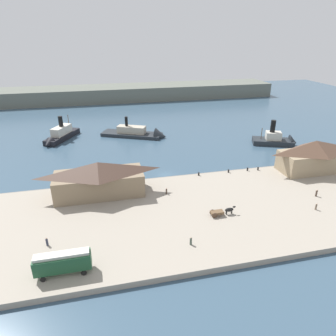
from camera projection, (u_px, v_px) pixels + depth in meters
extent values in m
plane|color=#385166|center=(165.00, 175.00, 87.40)|extent=(320.00, 320.00, 0.00)
cube|color=#9E9384|center=(187.00, 214.00, 67.58)|extent=(110.00, 36.00, 1.20)
cube|color=gray|center=(168.00, 179.00, 83.99)|extent=(110.00, 0.80, 1.00)
cube|color=#847056|center=(99.00, 184.00, 73.54)|extent=(20.88, 8.53, 5.54)
pyramid|color=#473328|center=(98.00, 168.00, 71.84)|extent=(21.30, 8.96, 2.85)
cube|color=#998466|center=(313.00, 161.00, 86.27)|extent=(18.44, 8.25, 5.65)
pyramid|color=brown|center=(316.00, 146.00, 84.46)|extent=(18.81, 8.67, 3.25)
cube|color=#1E4C2D|center=(63.00, 263.00, 49.19)|extent=(8.96, 2.37, 2.64)
cube|color=beige|center=(61.00, 255.00, 48.55)|extent=(8.60, 1.66, 0.50)
cylinder|color=black|center=(84.00, 263.00, 51.62)|extent=(0.90, 0.18, 0.90)
cylinder|color=black|center=(84.00, 273.00, 49.51)|extent=(0.90, 0.18, 0.90)
cylinder|color=black|center=(45.00, 269.00, 50.31)|extent=(0.90, 0.18, 0.90)
cylinder|color=black|center=(43.00, 280.00, 48.20)|extent=(0.90, 0.18, 0.90)
cube|color=brown|center=(217.00, 212.00, 65.46)|extent=(2.74, 1.42, 0.50)
cylinder|color=#4C3828|center=(212.00, 212.00, 66.02)|extent=(1.20, 0.10, 1.20)
cylinder|color=#4C3828|center=(215.00, 216.00, 64.76)|extent=(1.20, 0.10, 1.20)
ellipsoid|color=black|center=(229.00, 210.00, 65.93)|extent=(2.00, 0.70, 0.90)
ellipsoid|color=black|center=(234.00, 207.00, 65.94)|extent=(0.70, 0.32, 0.44)
cylinder|color=black|center=(231.00, 211.00, 66.48)|extent=(0.16, 0.16, 1.00)
cylinder|color=black|center=(232.00, 212.00, 66.13)|extent=(0.16, 0.16, 1.00)
cylinder|color=black|center=(226.00, 212.00, 66.23)|extent=(0.16, 0.16, 1.00)
cylinder|color=black|center=(227.00, 213.00, 65.88)|extent=(0.16, 0.16, 1.00)
cylinder|color=#3D4C42|center=(191.00, 241.00, 56.59)|extent=(0.41, 0.41, 1.39)
sphere|color=#CCA889|center=(191.00, 238.00, 56.26)|extent=(0.25, 0.25, 0.25)
cylinder|color=#6B5B4C|center=(316.00, 207.00, 67.81)|extent=(0.38, 0.38, 1.31)
sphere|color=#CCA889|center=(317.00, 204.00, 67.49)|extent=(0.24, 0.24, 0.24)
cylinder|color=#33384C|center=(47.00, 242.00, 56.37)|extent=(0.42, 0.42, 1.43)
sphere|color=#CCA889|center=(46.00, 238.00, 56.02)|extent=(0.26, 0.26, 0.26)
cylinder|color=#4C3D33|center=(166.00, 191.00, 74.44)|extent=(0.39, 0.39, 1.32)
sphere|color=#CCA889|center=(166.00, 189.00, 74.13)|extent=(0.24, 0.24, 0.24)
cylinder|color=#4C3D33|center=(316.00, 193.00, 73.32)|extent=(0.44, 0.44, 1.49)
sphere|color=#CCA889|center=(317.00, 190.00, 72.96)|extent=(0.27, 0.27, 0.27)
cylinder|color=black|center=(248.00, 169.00, 87.03)|extent=(0.44, 0.44, 0.90)
cylinder|color=black|center=(199.00, 174.00, 84.10)|extent=(0.44, 0.44, 0.90)
cylinder|color=black|center=(258.00, 169.00, 87.34)|extent=(0.44, 0.44, 0.90)
cylinder|color=black|center=(228.00, 171.00, 85.87)|extent=(0.44, 0.44, 0.90)
cube|color=#23282D|center=(273.00, 142.00, 111.13)|extent=(15.43, 11.10, 1.79)
cone|color=#23282D|center=(293.00, 143.00, 110.16)|extent=(4.47, 6.22, 5.68)
cube|color=beige|center=(273.00, 136.00, 110.21)|extent=(6.38, 5.72, 2.76)
cylinder|color=black|center=(273.00, 126.00, 108.86)|extent=(1.76, 1.76, 4.29)
cylinder|color=brown|center=(262.00, 133.00, 110.52)|extent=(0.24, 0.24, 4.06)
cube|color=black|center=(62.00, 137.00, 116.26)|extent=(12.46, 18.04, 1.96)
cone|color=black|center=(48.00, 144.00, 108.33)|extent=(5.21, 4.80, 4.18)
cube|color=beige|center=(62.00, 130.00, 115.25)|extent=(7.43, 9.86, 3.03)
cylinder|color=black|center=(61.00, 121.00, 114.07)|extent=(1.60, 1.60, 3.80)
cylinder|color=brown|center=(69.00, 123.00, 119.37)|extent=(0.24, 0.24, 6.16)
cube|color=#23282D|center=(132.00, 134.00, 119.90)|extent=(24.06, 16.38, 1.26)
cone|color=#23282D|center=(161.00, 136.00, 117.59)|extent=(6.50, 7.45, 6.24)
cube|color=#B2A893|center=(132.00, 130.00, 119.10)|extent=(11.46, 8.16, 2.70)
cylinder|color=black|center=(126.00, 121.00, 118.19)|extent=(1.16, 1.16, 3.63)
cube|color=#60665B|center=(125.00, 93.00, 183.61)|extent=(180.00, 24.00, 8.00)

